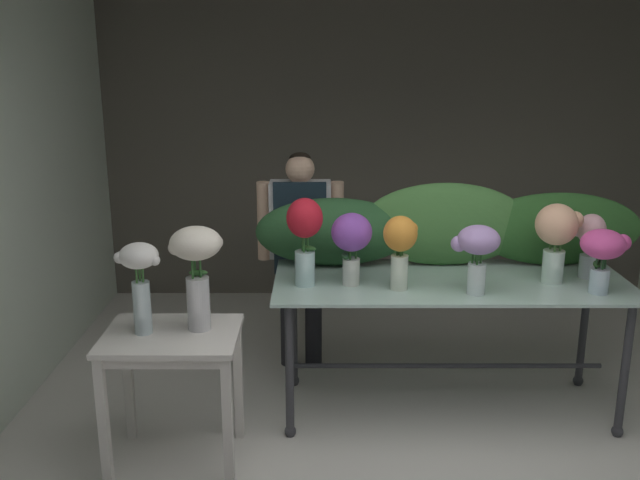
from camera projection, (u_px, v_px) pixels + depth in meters
name	position (u px, v px, depth m)	size (l,w,h in m)	color
ground_plane	(399.00, 379.00, 4.91)	(8.14, 8.14, 0.00)	silver
wall_back	(382.00, 137.00, 6.30)	(5.04, 0.12, 2.93)	#5B564C
wall_left	(16.00, 172.00, 4.53)	(0.12, 3.82, 2.93)	silver
display_table_glass	(452.00, 300.00, 4.32)	(2.16, 0.86, 0.88)	#A9CABD
side_table_white	(174.00, 351.00, 3.78)	(0.72, 0.57, 0.77)	silver
florist	(303.00, 238.00, 4.90)	(0.60, 0.24, 1.55)	#232328
foliage_backdrop	(437.00, 229.00, 4.52)	(2.49, 0.31, 0.54)	#28562D
vase_lilac_carnations	(479.00, 249.00, 3.98)	(0.27, 0.24, 0.40)	silver
vase_blush_roses	(593.00, 240.00, 4.27)	(0.19, 0.17, 0.40)	silver
vase_peach_freesia	(559.00, 234.00, 4.16)	(0.28, 0.25, 0.48)	silver
vase_crimson_peonies	(307.00, 232.00, 4.11)	(0.21, 0.21, 0.53)	silver
vase_sunset_snapdragons	(402.00, 244.00, 4.05)	(0.20, 0.20, 0.44)	silver
vase_violet_ranunculus	(354.00, 239.00, 4.13)	(0.24, 0.24, 0.44)	silver
vase_fuchsia_tulips	(606.00, 251.00, 3.99)	(0.29, 0.25, 0.38)	silver
vase_white_roses_tall	(142.00, 276.00, 3.67)	(0.24, 0.21, 0.50)	silver
vase_cream_lisianthus_tall	(199.00, 263.00, 3.71)	(0.29, 0.27, 0.57)	silver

